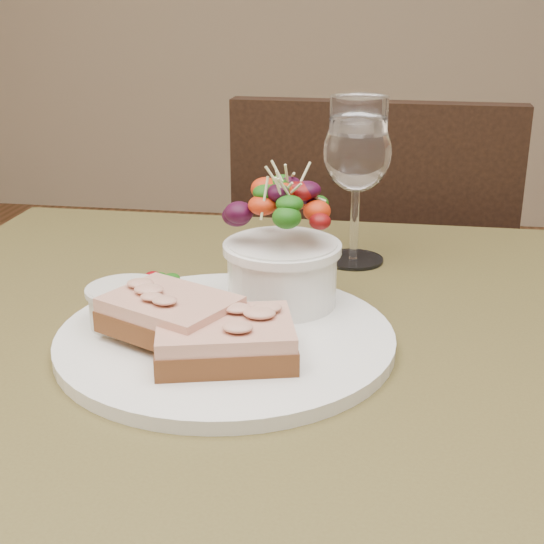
% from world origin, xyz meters
% --- Properties ---
extents(cafe_table, '(0.80, 0.80, 0.75)m').
position_xyz_m(cafe_table, '(0.00, 0.00, 0.65)').
color(cafe_table, '#4C4220').
rests_on(cafe_table, ground).
extents(chair_far, '(0.43, 0.43, 0.90)m').
position_xyz_m(chair_far, '(0.09, 0.66, 0.29)').
color(chair_far, black).
rests_on(chair_far, ground).
extents(dinner_plate, '(0.30, 0.30, 0.01)m').
position_xyz_m(dinner_plate, '(-0.02, -0.01, 0.76)').
color(dinner_plate, white).
rests_on(dinner_plate, cafe_table).
extents(sandwich_front, '(0.13, 0.11, 0.03)m').
position_xyz_m(sandwich_front, '(-0.01, -0.05, 0.78)').
color(sandwich_front, '#4A2613').
rests_on(sandwich_front, dinner_plate).
extents(sandwich_back, '(0.13, 0.12, 0.03)m').
position_xyz_m(sandwich_back, '(-0.07, -0.03, 0.79)').
color(sandwich_back, '#4A2613').
rests_on(sandwich_back, dinner_plate).
extents(ramekin, '(0.07, 0.07, 0.04)m').
position_xyz_m(ramekin, '(-0.11, -0.00, 0.78)').
color(ramekin, beige).
rests_on(ramekin, dinner_plate).
extents(salad_bowl, '(0.10, 0.10, 0.13)m').
position_xyz_m(salad_bowl, '(0.02, 0.07, 0.82)').
color(salad_bowl, white).
rests_on(salad_bowl, dinner_plate).
extents(garnish, '(0.05, 0.04, 0.02)m').
position_xyz_m(garnish, '(-0.10, 0.08, 0.77)').
color(garnish, '#0B3309').
rests_on(garnish, dinner_plate).
extents(wine_glass, '(0.08, 0.08, 0.18)m').
position_xyz_m(wine_glass, '(0.08, 0.24, 0.87)').
color(wine_glass, white).
rests_on(wine_glass, cafe_table).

